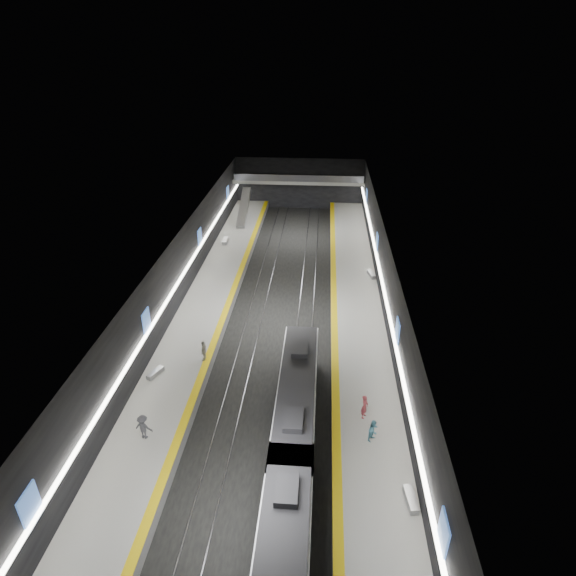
# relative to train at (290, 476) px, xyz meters

# --- Properties ---
(ground) EXTENTS (70.00, 70.00, 0.00)m
(ground) POSITION_rel_train_xyz_m (-2.50, 20.20, -2.20)
(ground) COLOR black
(ground) RESTS_ON ground
(ceiling) EXTENTS (20.00, 70.00, 0.04)m
(ceiling) POSITION_rel_train_xyz_m (-2.50, 20.20, 5.80)
(ceiling) COLOR beige
(ceiling) RESTS_ON wall_left
(wall_left) EXTENTS (0.04, 70.00, 8.00)m
(wall_left) POSITION_rel_train_xyz_m (-12.50, 20.20, 1.80)
(wall_left) COLOR black
(wall_left) RESTS_ON ground
(wall_right) EXTENTS (0.04, 70.00, 8.00)m
(wall_right) POSITION_rel_train_xyz_m (7.50, 20.20, 1.80)
(wall_right) COLOR black
(wall_right) RESTS_ON ground
(wall_back) EXTENTS (20.00, 0.04, 8.00)m
(wall_back) POSITION_rel_train_xyz_m (-2.50, 55.20, 1.80)
(wall_back) COLOR black
(wall_back) RESTS_ON ground
(platform_left) EXTENTS (5.00, 70.00, 1.00)m
(platform_left) POSITION_rel_train_xyz_m (-10.00, 20.20, -1.70)
(platform_left) COLOR slate
(platform_left) RESTS_ON ground
(tile_surface_left) EXTENTS (5.00, 70.00, 0.02)m
(tile_surface_left) POSITION_rel_train_xyz_m (-10.00, 20.20, -1.19)
(tile_surface_left) COLOR #A1A19C
(tile_surface_left) RESTS_ON platform_left
(tactile_strip_left) EXTENTS (0.60, 70.00, 0.02)m
(tactile_strip_left) POSITION_rel_train_xyz_m (-7.80, 20.20, -1.18)
(tactile_strip_left) COLOR yellow
(tactile_strip_left) RESTS_ON platform_left
(platform_right) EXTENTS (5.00, 70.00, 1.00)m
(platform_right) POSITION_rel_train_xyz_m (5.00, 20.20, -1.70)
(platform_right) COLOR slate
(platform_right) RESTS_ON ground
(tile_surface_right) EXTENTS (5.00, 70.00, 0.02)m
(tile_surface_right) POSITION_rel_train_xyz_m (5.00, 20.20, -1.19)
(tile_surface_right) COLOR #A1A19C
(tile_surface_right) RESTS_ON platform_right
(tactile_strip_right) EXTENTS (0.60, 70.00, 0.02)m
(tactile_strip_right) POSITION_rel_train_xyz_m (2.80, 20.20, -1.18)
(tactile_strip_right) COLOR yellow
(tactile_strip_right) RESTS_ON platform_right
(rails) EXTENTS (6.52, 70.00, 0.12)m
(rails) POSITION_rel_train_xyz_m (-2.50, 20.20, -2.14)
(rails) COLOR gray
(rails) RESTS_ON ground
(train) EXTENTS (2.69, 27.65, 3.60)m
(train) POSITION_rel_train_xyz_m (0.00, 0.00, 0.00)
(train) COLOR #0F0E36
(train) RESTS_ON ground
(ad_posters) EXTENTS (19.94, 53.50, 2.20)m
(ad_posters) POSITION_rel_train_xyz_m (-2.50, 21.20, 2.30)
(ad_posters) COLOR #4575D0
(ad_posters) RESTS_ON wall_left
(cove_light_left) EXTENTS (0.25, 68.60, 0.12)m
(cove_light_left) POSITION_rel_train_xyz_m (-12.30, 20.20, 1.60)
(cove_light_left) COLOR white
(cove_light_left) RESTS_ON wall_left
(cove_light_right) EXTENTS (0.25, 68.60, 0.12)m
(cove_light_right) POSITION_rel_train_xyz_m (7.30, 20.20, 1.60)
(cove_light_right) COLOR white
(cove_light_right) RESTS_ON wall_right
(mezzanine_bridge) EXTENTS (20.00, 3.00, 1.50)m
(mezzanine_bridge) POSITION_rel_train_xyz_m (-2.50, 53.13, 2.84)
(mezzanine_bridge) COLOR gray
(mezzanine_bridge) RESTS_ON wall_left
(escalator) EXTENTS (1.20, 7.50, 3.92)m
(escalator) POSITION_rel_train_xyz_m (-10.00, 46.20, 0.70)
(escalator) COLOR #99999E
(escalator) RESTS_ON platform_left
(bench_left_near) EXTENTS (1.08, 1.66, 0.40)m
(bench_left_near) POSITION_rel_train_xyz_m (-11.44, 10.05, -1.00)
(bench_left_near) COLOR #99999E
(bench_left_near) RESTS_ON platform_left
(bench_left_far) EXTENTS (0.66, 2.05, 0.50)m
(bench_left_far) POSITION_rel_train_xyz_m (-11.12, 37.47, -0.95)
(bench_left_far) COLOR #99999E
(bench_left_far) RESTS_ON platform_left
(bench_right_near) EXTENTS (0.71, 1.85, 0.44)m
(bench_right_near) POSITION_rel_train_xyz_m (7.00, -0.30, -0.98)
(bench_right_near) COLOR #99999E
(bench_right_near) RESTS_ON platform_right
(bench_right_far) EXTENTS (0.91, 1.87, 0.44)m
(bench_right_far) POSITION_rel_train_xyz_m (7.00, 29.08, -0.98)
(bench_right_far) COLOR #99999E
(bench_right_far) RESTS_ON platform_right
(passenger_right_a) EXTENTS (0.67, 0.79, 1.84)m
(passenger_right_a) POSITION_rel_train_xyz_m (4.75, 6.56, -0.28)
(passenger_right_a) COLOR #A83E47
(passenger_right_a) RESTS_ON platform_right
(passenger_right_b) EXTENTS (0.98, 1.01, 1.63)m
(passenger_right_b) POSITION_rel_train_xyz_m (5.20, 4.43, -0.38)
(passenger_right_b) COLOR teal
(passenger_right_b) RESTS_ON platform_right
(passenger_left_a) EXTENTS (0.50, 1.09, 1.81)m
(passenger_left_a) POSITION_rel_train_xyz_m (-8.02, 12.37, -0.29)
(passenger_left_a) COLOR beige
(passenger_left_a) RESTS_ON platform_left
(passenger_left_b) EXTENTS (1.29, 0.88, 1.85)m
(passenger_left_b) POSITION_rel_train_xyz_m (-10.01, 3.47, -0.27)
(passenger_left_b) COLOR #3F4047
(passenger_left_b) RESTS_ON platform_left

